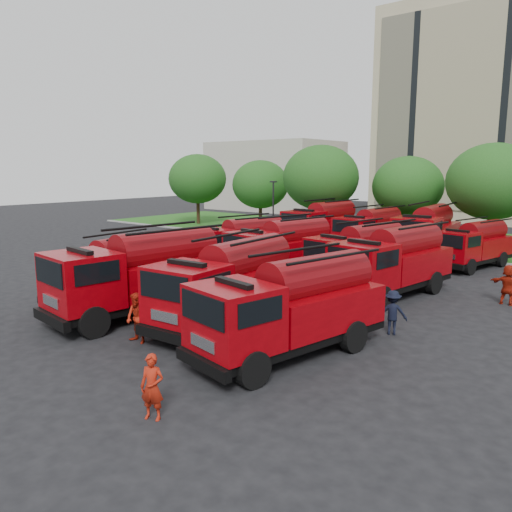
{
  "coord_description": "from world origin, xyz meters",
  "views": [
    {
      "loc": [
        15.62,
        -16.84,
        6.19
      ],
      "look_at": [
        0.01,
        2.48,
        1.8
      ],
      "focal_mm": 35.0,
      "sensor_mm": 36.0,
      "label": 1
    }
  ],
  "objects_px": {
    "firefighter_4": "(268,283)",
    "fire_truck_4": "(240,243)",
    "fire_truck_1": "(141,274)",
    "fire_truck_9": "(371,230)",
    "fire_truck_0": "(114,269)",
    "fire_truck_5": "(283,248)",
    "fire_truck_3": "(292,307)",
    "fire_truck_11": "(474,245)",
    "fire_truck_8": "(323,224)",
    "firefighter_5": "(506,304)",
    "firefighter_3": "(391,334)",
    "fire_truck_7": "(393,262)",
    "fire_truck_2": "(230,284)",
    "fire_truck_6": "(360,254)",
    "firefighter_2": "(320,336)",
    "fire_truck_10": "(427,232)",
    "firefighter_0": "(153,419)",
    "firefighter_1": "(138,343)"
  },
  "relations": [
    {
      "from": "fire_truck_11",
      "to": "firefighter_4",
      "type": "relative_size",
      "value": 3.95
    },
    {
      "from": "fire_truck_7",
      "to": "firefighter_5",
      "type": "height_order",
      "value": "fire_truck_7"
    },
    {
      "from": "fire_truck_6",
      "to": "fire_truck_10",
      "type": "relative_size",
      "value": 0.89
    },
    {
      "from": "fire_truck_6",
      "to": "firefighter_2",
      "type": "bearing_deg",
      "value": -61.67
    },
    {
      "from": "fire_truck_6",
      "to": "firefighter_2",
      "type": "xyz_separation_m",
      "value": [
        3.03,
        -8.95,
        -1.59
      ]
    },
    {
      "from": "fire_truck_7",
      "to": "firefighter_5",
      "type": "xyz_separation_m",
      "value": [
        4.79,
        1.82,
        -1.7
      ]
    },
    {
      "from": "fire_truck_4",
      "to": "fire_truck_8",
      "type": "height_order",
      "value": "fire_truck_8"
    },
    {
      "from": "fire_truck_3",
      "to": "fire_truck_8",
      "type": "height_order",
      "value": "fire_truck_8"
    },
    {
      "from": "fire_truck_3",
      "to": "fire_truck_9",
      "type": "relative_size",
      "value": 1.03
    },
    {
      "from": "fire_truck_1",
      "to": "fire_truck_4",
      "type": "relative_size",
      "value": 1.13
    },
    {
      "from": "fire_truck_5",
      "to": "firefighter_0",
      "type": "distance_m",
      "value": 17.34
    },
    {
      "from": "firefighter_5",
      "to": "firefighter_4",
      "type": "bearing_deg",
      "value": 26.83
    },
    {
      "from": "firefighter_5",
      "to": "firefighter_3",
      "type": "bearing_deg",
      "value": 80.98
    },
    {
      "from": "fire_truck_4",
      "to": "fire_truck_1",
      "type": "bearing_deg",
      "value": -60.96
    },
    {
      "from": "firefighter_1",
      "to": "firefighter_5",
      "type": "xyz_separation_m",
      "value": [
        9.07,
        13.88,
        0.0
      ]
    },
    {
      "from": "fire_truck_1",
      "to": "firefighter_2",
      "type": "distance_m",
      "value": 7.92
    },
    {
      "from": "fire_truck_1",
      "to": "firefighter_4",
      "type": "xyz_separation_m",
      "value": [
        0.56,
        8.05,
        -1.8
      ]
    },
    {
      "from": "fire_truck_2",
      "to": "firefighter_0",
      "type": "height_order",
      "value": "fire_truck_2"
    },
    {
      "from": "firefighter_0",
      "to": "firefighter_5",
      "type": "bearing_deg",
      "value": 52.03
    },
    {
      "from": "fire_truck_11",
      "to": "fire_truck_9",
      "type": "bearing_deg",
      "value": -177.97
    },
    {
      "from": "fire_truck_10",
      "to": "fire_truck_5",
      "type": "bearing_deg",
      "value": -116.78
    },
    {
      "from": "fire_truck_8",
      "to": "firefighter_1",
      "type": "relative_size",
      "value": 4.38
    },
    {
      "from": "fire_truck_5",
      "to": "fire_truck_8",
      "type": "relative_size",
      "value": 0.94
    },
    {
      "from": "fire_truck_0",
      "to": "fire_truck_11",
      "type": "xyz_separation_m",
      "value": [
        11.06,
        18.86,
        -0.03
      ]
    },
    {
      "from": "firefighter_2",
      "to": "firefighter_5",
      "type": "distance_m",
      "value": 10.1
    },
    {
      "from": "fire_truck_2",
      "to": "fire_truck_7",
      "type": "bearing_deg",
      "value": 65.61
    },
    {
      "from": "fire_truck_7",
      "to": "firefighter_0",
      "type": "xyz_separation_m",
      "value": [
        0.49,
        -15.31,
        -1.7
      ]
    },
    {
      "from": "fire_truck_0",
      "to": "fire_truck_5",
      "type": "relative_size",
      "value": 0.89
    },
    {
      "from": "fire_truck_6",
      "to": "fire_truck_9",
      "type": "relative_size",
      "value": 0.99
    },
    {
      "from": "fire_truck_3",
      "to": "fire_truck_8",
      "type": "xyz_separation_m",
      "value": [
        -11.42,
        20.69,
        0.15
      ]
    },
    {
      "from": "fire_truck_8",
      "to": "firefighter_2",
      "type": "xyz_separation_m",
      "value": [
        11.16,
        -18.41,
        -1.8
      ]
    },
    {
      "from": "firefighter_5",
      "to": "fire_truck_1",
      "type": "bearing_deg",
      "value": 53.93
    },
    {
      "from": "fire_truck_11",
      "to": "firefighter_2",
      "type": "xyz_separation_m",
      "value": [
        -0.62,
        -17.19,
        -1.46
      ]
    },
    {
      "from": "fire_truck_3",
      "to": "fire_truck_11",
      "type": "distance_m",
      "value": 19.48
    },
    {
      "from": "fire_truck_1",
      "to": "fire_truck_9",
      "type": "relative_size",
      "value": 1.11
    },
    {
      "from": "fire_truck_11",
      "to": "firefighter_0",
      "type": "xyz_separation_m",
      "value": [
        -0.54,
        -25.22,
        -1.46
      ]
    },
    {
      "from": "fire_truck_0",
      "to": "firefighter_3",
      "type": "relative_size",
      "value": 3.94
    },
    {
      "from": "fire_truck_2",
      "to": "firefighter_4",
      "type": "bearing_deg",
      "value": 111.33
    },
    {
      "from": "fire_truck_9",
      "to": "fire_truck_2",
      "type": "bearing_deg",
      "value": -75.09
    },
    {
      "from": "fire_truck_5",
      "to": "fire_truck_9",
      "type": "xyz_separation_m",
      "value": [
        0.11,
        11.02,
        -0.02
      ]
    },
    {
      "from": "fire_truck_0",
      "to": "fire_truck_9",
      "type": "height_order",
      "value": "fire_truck_9"
    },
    {
      "from": "fire_truck_9",
      "to": "firefighter_0",
      "type": "xyz_separation_m",
      "value": [
        7.21,
        -26.65,
        -1.63
      ]
    },
    {
      "from": "firefighter_4",
      "to": "fire_truck_4",
      "type": "bearing_deg",
      "value": -5.12
    },
    {
      "from": "fire_truck_2",
      "to": "fire_truck_8",
      "type": "relative_size",
      "value": 0.95
    },
    {
      "from": "fire_truck_3",
      "to": "fire_truck_11",
      "type": "height_order",
      "value": "fire_truck_3"
    },
    {
      "from": "fire_truck_6",
      "to": "firefighter_2",
      "type": "relative_size",
      "value": 3.8
    },
    {
      "from": "fire_truck_3",
      "to": "firefighter_4",
      "type": "bearing_deg",
      "value": 143.12
    },
    {
      "from": "fire_truck_8",
      "to": "firefighter_1",
      "type": "bearing_deg",
      "value": -71.77
    },
    {
      "from": "fire_truck_8",
      "to": "firefighter_5",
      "type": "distance_m",
      "value": 18.2
    },
    {
      "from": "firefighter_1",
      "to": "firefighter_0",
      "type": "bearing_deg",
      "value": -34.66
    }
  ]
}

